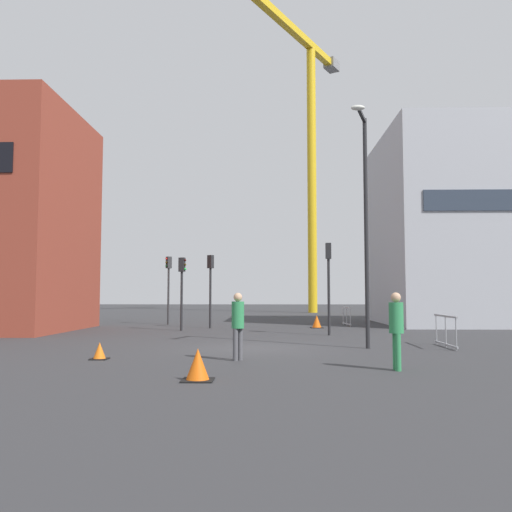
{
  "coord_description": "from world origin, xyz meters",
  "views": [
    {
      "loc": [
        0.58,
        -18.01,
        1.78
      ],
      "look_at": [
        0.0,
        5.52,
        3.48
      ],
      "focal_mm": 37.64,
      "sensor_mm": 36.0,
      "label": 1
    }
  ],
  "objects_px": {
    "streetlamp_tall": "(365,212)",
    "traffic_cone_by_barrier": "(317,322)",
    "pedestrian_walking": "(238,321)",
    "pedestrian_waiting": "(396,325)",
    "traffic_light_median": "(168,279)",
    "traffic_light_island": "(182,281)",
    "traffic_cone_on_verge": "(100,352)",
    "traffic_light_far": "(329,273)",
    "construction_crane": "(310,134)",
    "traffic_light_verge": "(210,279)",
    "traffic_cone_orange": "(198,366)"
  },
  "relations": [
    {
      "from": "streetlamp_tall",
      "to": "traffic_light_island",
      "type": "bearing_deg",
      "value": 130.77
    },
    {
      "from": "construction_crane",
      "to": "traffic_light_verge",
      "type": "bearing_deg",
      "value": -106.57
    },
    {
      "from": "construction_crane",
      "to": "traffic_light_far",
      "type": "bearing_deg",
      "value": -92.96
    },
    {
      "from": "construction_crane",
      "to": "traffic_cone_by_barrier",
      "type": "bearing_deg",
      "value": -93.8
    },
    {
      "from": "traffic_light_verge",
      "to": "traffic_light_far",
      "type": "bearing_deg",
      "value": -39.58
    },
    {
      "from": "traffic_cone_on_verge",
      "to": "traffic_cone_by_barrier",
      "type": "relative_size",
      "value": 0.7
    },
    {
      "from": "pedestrian_walking",
      "to": "traffic_cone_on_verge",
      "type": "bearing_deg",
      "value": 177.65
    },
    {
      "from": "traffic_light_island",
      "to": "pedestrian_waiting",
      "type": "height_order",
      "value": "traffic_light_island"
    },
    {
      "from": "pedestrian_waiting",
      "to": "streetlamp_tall",
      "type": "bearing_deg",
      "value": 87.69
    },
    {
      "from": "construction_crane",
      "to": "traffic_cone_orange",
      "type": "bearing_deg",
      "value": -97.66
    },
    {
      "from": "construction_crane",
      "to": "traffic_cone_on_verge",
      "type": "bearing_deg",
      "value": -102.98
    },
    {
      "from": "traffic_light_median",
      "to": "traffic_light_island",
      "type": "bearing_deg",
      "value": -72.5
    },
    {
      "from": "construction_crane",
      "to": "traffic_cone_orange",
      "type": "relative_size",
      "value": 41.75
    },
    {
      "from": "traffic_cone_on_verge",
      "to": "pedestrian_waiting",
      "type": "bearing_deg",
      "value": -14.32
    },
    {
      "from": "construction_crane",
      "to": "traffic_light_verge",
      "type": "distance_m",
      "value": 29.74
    },
    {
      "from": "traffic_light_verge",
      "to": "traffic_cone_by_barrier",
      "type": "height_order",
      "value": "traffic_light_verge"
    },
    {
      "from": "construction_crane",
      "to": "traffic_light_far",
      "type": "relative_size",
      "value": 6.82
    },
    {
      "from": "traffic_light_median",
      "to": "traffic_light_verge",
      "type": "xyz_separation_m",
      "value": [
        2.87,
        -3.32,
        -0.1
      ]
    },
    {
      "from": "traffic_light_island",
      "to": "pedestrian_waiting",
      "type": "distance_m",
      "value": 15.62
    },
    {
      "from": "streetlamp_tall",
      "to": "traffic_cone_by_barrier",
      "type": "bearing_deg",
      "value": 93.44
    },
    {
      "from": "streetlamp_tall",
      "to": "traffic_light_island",
      "type": "height_order",
      "value": "streetlamp_tall"
    },
    {
      "from": "pedestrian_walking",
      "to": "traffic_cone_orange",
      "type": "xyz_separation_m",
      "value": [
        -0.63,
        -3.42,
        -0.76
      ]
    },
    {
      "from": "construction_crane",
      "to": "traffic_light_median",
      "type": "xyz_separation_m",
      "value": [
        -10.15,
        -21.15,
        -15.15
      ]
    },
    {
      "from": "traffic_light_median",
      "to": "traffic_cone_orange",
      "type": "distance_m",
      "value": 21.26
    },
    {
      "from": "traffic_light_median",
      "to": "pedestrian_waiting",
      "type": "bearing_deg",
      "value": -64.65
    },
    {
      "from": "pedestrian_walking",
      "to": "traffic_cone_orange",
      "type": "bearing_deg",
      "value": -100.46
    },
    {
      "from": "streetlamp_tall",
      "to": "traffic_light_median",
      "type": "height_order",
      "value": "streetlamp_tall"
    },
    {
      "from": "pedestrian_walking",
      "to": "pedestrian_waiting",
      "type": "xyz_separation_m",
      "value": [
        3.86,
        -1.8,
        0.0
      ]
    },
    {
      "from": "construction_crane",
      "to": "traffic_light_island",
      "type": "xyz_separation_m",
      "value": [
        -8.48,
        -26.45,
        -15.41
      ]
    },
    {
      "from": "traffic_cone_by_barrier",
      "to": "construction_crane",
      "type": "bearing_deg",
      "value": 86.2
    },
    {
      "from": "pedestrian_walking",
      "to": "pedestrian_waiting",
      "type": "relative_size",
      "value": 1.0
    },
    {
      "from": "traffic_light_verge",
      "to": "traffic_light_island",
      "type": "xyz_separation_m",
      "value": [
        -1.2,
        -1.98,
        -0.16
      ]
    },
    {
      "from": "traffic_light_far",
      "to": "traffic_light_median",
      "type": "height_order",
      "value": "traffic_light_far"
    },
    {
      "from": "streetlamp_tall",
      "to": "traffic_light_far",
      "type": "xyz_separation_m",
      "value": [
        -0.57,
        5.96,
        -1.81
      ]
    },
    {
      "from": "construction_crane",
      "to": "traffic_cone_by_barrier",
      "type": "distance_m",
      "value": 29.86
    },
    {
      "from": "streetlamp_tall",
      "to": "traffic_light_verge",
      "type": "xyz_separation_m",
      "value": [
        -6.34,
        10.73,
        -1.92
      ]
    },
    {
      "from": "traffic_light_verge",
      "to": "pedestrian_waiting",
      "type": "distance_m",
      "value": 16.93
    },
    {
      "from": "streetlamp_tall",
      "to": "traffic_cone_on_verge",
      "type": "relative_size",
      "value": 16.47
    },
    {
      "from": "streetlamp_tall",
      "to": "traffic_cone_by_barrier",
      "type": "xyz_separation_m",
      "value": [
        -0.67,
        11.09,
        -4.22
      ]
    },
    {
      "from": "traffic_cone_orange",
      "to": "construction_crane",
      "type": "bearing_deg",
      "value": 82.34
    },
    {
      "from": "traffic_cone_on_verge",
      "to": "traffic_light_verge",
      "type": "bearing_deg",
      "value": 83.65
    },
    {
      "from": "traffic_light_island",
      "to": "traffic_cone_by_barrier",
      "type": "height_order",
      "value": "traffic_light_island"
    },
    {
      "from": "traffic_light_verge",
      "to": "traffic_cone_by_barrier",
      "type": "bearing_deg",
      "value": 3.66
    },
    {
      "from": "traffic_light_median",
      "to": "traffic_cone_on_verge",
      "type": "height_order",
      "value": "traffic_light_median"
    },
    {
      "from": "pedestrian_waiting",
      "to": "traffic_cone_orange",
      "type": "distance_m",
      "value": 4.83
    },
    {
      "from": "traffic_light_median",
      "to": "traffic_light_island",
      "type": "height_order",
      "value": "traffic_light_median"
    },
    {
      "from": "traffic_light_verge",
      "to": "pedestrian_walking",
      "type": "distance_m",
      "value": 14.17
    },
    {
      "from": "traffic_light_island",
      "to": "traffic_cone_orange",
      "type": "distance_m",
      "value": 15.75
    },
    {
      "from": "traffic_light_far",
      "to": "traffic_light_island",
      "type": "xyz_separation_m",
      "value": [
        -6.97,
        2.79,
        -0.27
      ]
    },
    {
      "from": "traffic_light_far",
      "to": "streetlamp_tall",
      "type": "bearing_deg",
      "value": -84.5
    }
  ]
}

